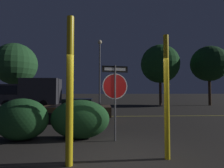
% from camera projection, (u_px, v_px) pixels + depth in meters
% --- Properties ---
extents(ground_plane, '(260.00, 260.00, 0.00)m').
position_uv_depth(ground_plane, '(120.00, 161.00, 4.15)').
color(ground_plane, black).
extents(road_center_stripe, '(38.02, 0.12, 0.01)m').
position_uv_depth(road_center_stripe, '(109.00, 116.00, 11.73)').
color(road_center_stripe, gold).
rests_on(road_center_stripe, ground_plane).
extents(stop_sign, '(0.90, 0.19, 2.56)m').
position_uv_depth(stop_sign, '(115.00, 87.00, 5.95)').
color(stop_sign, '#4C4C51').
rests_on(stop_sign, ground_plane).
extents(yellow_pole_left, '(0.17, 0.17, 3.41)m').
position_uv_depth(yellow_pole_left, '(70.00, 90.00, 3.99)').
color(yellow_pole_left, yellow).
rests_on(yellow_pole_left, ground_plane).
extents(yellow_pole_right, '(0.13, 0.13, 3.10)m').
position_uv_depth(yellow_pole_right, '(167.00, 96.00, 4.37)').
color(yellow_pole_right, yellow).
rests_on(yellow_pole_right, ground_plane).
extents(hedge_bush_1, '(1.81, 1.16, 1.43)m').
position_uv_depth(hedge_bush_1, '(22.00, 119.00, 5.98)').
color(hedge_bush_1, '#1E4C23').
rests_on(hedge_bush_1, ground_plane).
extents(hedge_bush_2, '(2.07, 0.96, 1.37)m').
position_uv_depth(hedge_bush_2, '(80.00, 119.00, 6.17)').
color(hedge_bush_2, '#1E4C23').
rests_on(hedge_bush_2, ground_plane).
extents(passing_car_2, '(3.98, 2.00, 1.26)m').
position_uv_depth(passing_car_2, '(77.00, 110.00, 9.83)').
color(passing_car_2, brown).
rests_on(passing_car_2, ground_plane).
extents(delivery_truck, '(5.91, 2.57, 3.02)m').
position_uv_depth(delivery_truck, '(30.00, 92.00, 18.13)').
color(delivery_truck, '#2D2D33').
rests_on(delivery_truck, ground_plane).
extents(street_lamp, '(0.45, 0.45, 7.17)m').
position_uv_depth(street_lamp, '(100.00, 64.00, 18.50)').
color(street_lamp, '#4C4C51').
rests_on(street_lamp, ground_plane).
extents(tree_0, '(4.76, 4.76, 7.50)m').
position_uv_depth(tree_0, '(160.00, 64.00, 21.74)').
color(tree_0, '#422D1E').
rests_on(tree_0, ground_plane).
extents(tree_1, '(5.44, 5.44, 7.99)m').
position_uv_depth(tree_1, '(16.00, 64.00, 22.90)').
color(tree_1, '#422D1E').
rests_on(tree_1, ground_plane).
extents(tree_2, '(4.31, 4.31, 7.25)m').
position_uv_depth(tree_2, '(209.00, 64.00, 21.36)').
color(tree_2, '#422D1E').
rests_on(tree_2, ground_plane).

